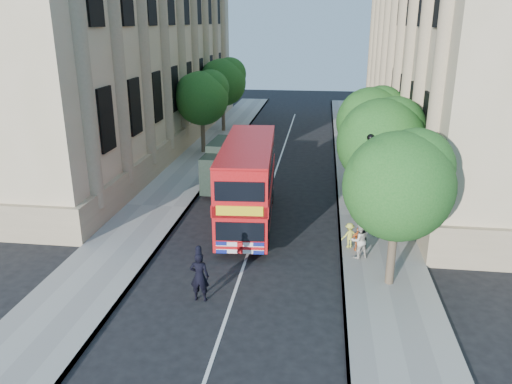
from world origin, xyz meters
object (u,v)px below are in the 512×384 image
at_px(double_decker_bus, 248,181).
at_px(woman_pedestrian, 359,240).
at_px(police_constable, 200,277).
at_px(lamp_post, 366,197).
at_px(box_van, 226,167).

xyz_separation_m(double_decker_bus, woman_pedestrian, (5.24, -3.44, -1.32)).
distance_m(double_decker_bus, police_constable, 7.62).
xyz_separation_m(lamp_post, police_constable, (-6.15, -5.00, -1.55)).
distance_m(double_decker_bus, woman_pedestrian, 6.41).
relative_size(box_van, police_constable, 2.61).
bearing_deg(police_constable, double_decker_bus, -94.66).
bearing_deg(lamp_post, box_van, 134.55).
relative_size(lamp_post, woman_pedestrian, 3.21).
height_order(box_van, woman_pedestrian, box_van).
distance_m(lamp_post, box_van, 10.93).
bearing_deg(box_van, double_decker_bus, -66.10).
height_order(police_constable, woman_pedestrian, police_constable).
distance_m(double_decker_bus, box_van, 5.74).
xyz_separation_m(box_van, police_constable, (1.47, -12.75, -0.42)).
height_order(lamp_post, double_decker_bus, lamp_post).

